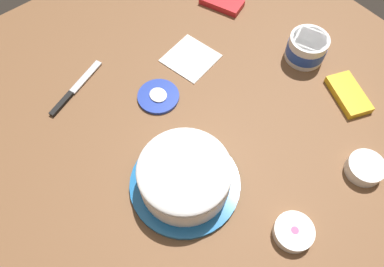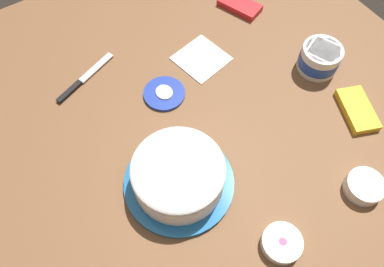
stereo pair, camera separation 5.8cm
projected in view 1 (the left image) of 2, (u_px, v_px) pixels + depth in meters
name	position (u px, v px, depth m)	size (l,w,h in m)	color
ground_plane	(195.00, 118.00, 1.09)	(1.54, 1.54, 0.00)	brown
frosted_cake	(185.00, 177.00, 0.93)	(0.29, 0.29, 0.12)	#1E6BB2
frosting_tub	(307.00, 48.00, 1.16)	(0.13, 0.13, 0.09)	white
frosting_tub_lid	(158.00, 96.00, 1.12)	(0.13, 0.13, 0.02)	#233DAD
spreading_knife	(72.00, 92.00, 1.12)	(0.10, 0.23, 0.01)	silver
sprinkle_bowl_yellow	(365.00, 168.00, 0.98)	(0.10, 0.10, 0.04)	white
sprinkle_bowl_pink	(294.00, 232.00, 0.90)	(0.10, 0.10, 0.03)	white
candy_box_lower	(222.00, 2.00, 1.31)	(0.15, 0.07, 0.02)	red
candy_box_upper	(349.00, 94.00, 1.11)	(0.15, 0.08, 0.02)	yellow
paper_napkin	(191.00, 58.00, 1.20)	(0.15, 0.15, 0.01)	white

